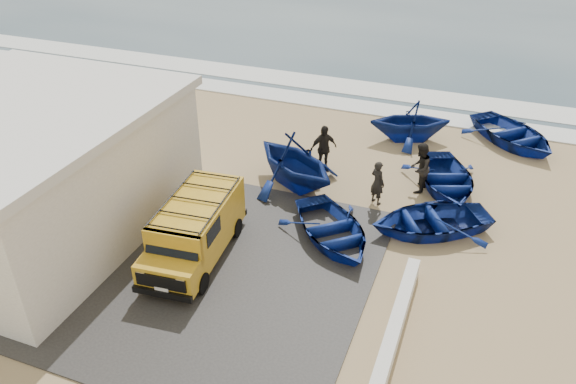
% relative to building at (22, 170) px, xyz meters
% --- Properties ---
extents(ground, '(160.00, 160.00, 0.00)m').
position_rel_building_xyz_m(ground, '(7.50, 2.00, -2.16)').
color(ground, tan).
extents(slab, '(12.00, 10.00, 0.05)m').
position_rel_building_xyz_m(slab, '(5.50, -0.00, -2.14)').
color(slab, '#373533').
rests_on(slab, ground).
extents(surf_line, '(180.00, 1.60, 0.06)m').
position_rel_building_xyz_m(surf_line, '(7.50, 14.00, -2.13)').
color(surf_line, white).
rests_on(surf_line, ground).
extents(surf_wash, '(180.00, 2.20, 0.04)m').
position_rel_building_xyz_m(surf_wash, '(7.50, 16.50, -2.14)').
color(surf_wash, white).
rests_on(surf_wash, ground).
extents(building, '(8.40, 9.40, 4.30)m').
position_rel_building_xyz_m(building, '(0.00, 0.00, 0.00)').
color(building, white).
rests_on(building, ground).
extents(parapet, '(0.35, 6.00, 0.55)m').
position_rel_building_xyz_m(parapet, '(12.50, -1.00, -1.89)').
color(parapet, silver).
rests_on(parapet, ground).
extents(van, '(2.20, 4.71, 1.96)m').
position_rel_building_xyz_m(van, '(5.97, 0.47, -1.11)').
color(van, gold).
rests_on(van, ground).
extents(boat_near_left, '(4.76, 4.87, 0.82)m').
position_rel_building_xyz_m(boat_near_left, '(9.70, 2.75, -1.75)').
color(boat_near_left, navy).
rests_on(boat_near_left, ground).
extents(boat_near_right, '(5.01, 4.62, 0.85)m').
position_rel_building_xyz_m(boat_near_right, '(12.60, 4.44, -1.74)').
color(boat_near_right, navy).
rests_on(boat_near_right, ground).
extents(boat_mid_left, '(5.30, 5.12, 2.14)m').
position_rel_building_xyz_m(boat_mid_left, '(7.32, 5.62, -1.09)').
color(boat_mid_left, navy).
rests_on(boat_mid_left, ground).
extents(boat_mid_right, '(4.14, 4.83, 0.84)m').
position_rel_building_xyz_m(boat_mid_right, '(12.73, 7.47, -1.74)').
color(boat_mid_right, navy).
rests_on(boat_mid_right, ground).
extents(boat_far_left, '(4.35, 4.08, 1.83)m').
position_rel_building_xyz_m(boat_far_left, '(10.66, 11.15, -1.25)').
color(boat_far_left, navy).
rests_on(boat_far_left, ground).
extents(boat_far_right, '(5.34, 5.39, 0.92)m').
position_rel_building_xyz_m(boat_far_right, '(14.94, 12.40, -1.70)').
color(boat_far_right, navy).
rests_on(boat_far_right, ground).
extents(fisherman_front, '(0.73, 0.67, 1.68)m').
position_rel_building_xyz_m(fisherman_front, '(10.52, 5.54, -1.33)').
color(fisherman_front, black).
rests_on(fisherman_front, ground).
extents(fisherman_middle, '(0.83, 1.01, 1.94)m').
position_rel_building_xyz_m(fisherman_middle, '(11.78, 6.92, -1.19)').
color(fisherman_middle, black).
rests_on(fisherman_middle, ground).
extents(fisherman_back, '(1.15, 1.12, 1.93)m').
position_rel_building_xyz_m(fisherman_back, '(7.96, 7.17, -1.20)').
color(fisherman_back, black).
rests_on(fisherman_back, ground).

